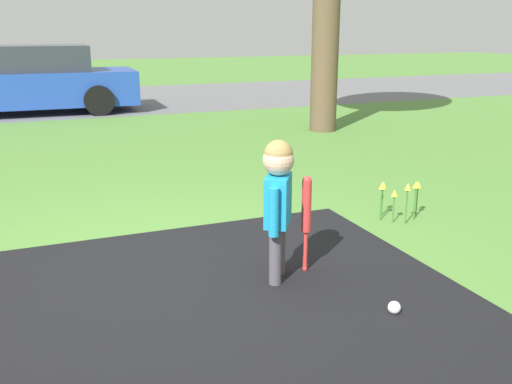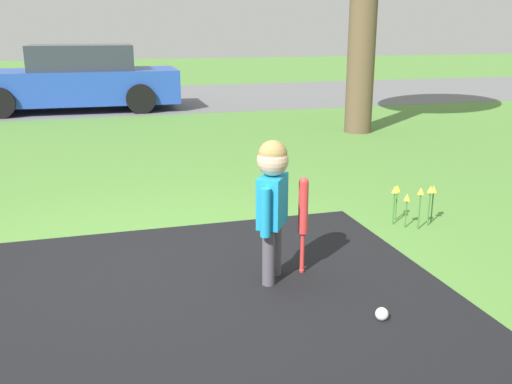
# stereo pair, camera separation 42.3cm
# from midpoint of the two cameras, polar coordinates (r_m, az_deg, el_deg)

# --- Properties ---
(ground_plane) EXTENTS (60.00, 60.00, 0.00)m
(ground_plane) POSITION_cam_midpoint_polar(r_m,az_deg,el_deg) (4.17, -12.53, -8.64)
(ground_plane) COLOR #518438
(street_strip) EXTENTS (40.00, 6.00, 0.01)m
(street_strip) POSITION_cam_midpoint_polar(r_m,az_deg,el_deg) (14.78, -20.02, 8.48)
(street_strip) COLOR slate
(street_strip) RESTS_ON ground
(child) EXTENTS (0.28, 0.35, 1.00)m
(child) POSITION_cam_midpoint_polar(r_m,az_deg,el_deg) (3.87, -0.89, 0.07)
(child) COLOR #4C4751
(child) RESTS_ON ground
(baseball_bat) EXTENTS (0.07, 0.07, 0.72)m
(baseball_bat) POSITION_cam_midpoint_polar(r_m,az_deg,el_deg) (4.06, 2.10, -1.90)
(baseball_bat) COLOR red
(baseball_bat) RESTS_ON ground
(sports_ball) EXTENTS (0.08, 0.08, 0.08)m
(sports_ball) POSITION_cam_midpoint_polar(r_m,az_deg,el_deg) (3.68, 10.44, -11.37)
(sports_ball) COLOR white
(sports_ball) RESTS_ON ground
(parked_car) EXTENTS (4.44, 2.01, 1.38)m
(parked_car) POSITION_cam_midpoint_polar(r_m,az_deg,el_deg) (12.93, -22.71, 10.13)
(parked_car) COLOR #2347AD
(parked_car) RESTS_ON ground
(flower_bed) EXTENTS (0.43, 0.34, 0.38)m
(flower_bed) POSITION_cam_midpoint_polar(r_m,az_deg,el_deg) (5.33, 12.05, 0.23)
(flower_bed) COLOR #38702D
(flower_bed) RESTS_ON ground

